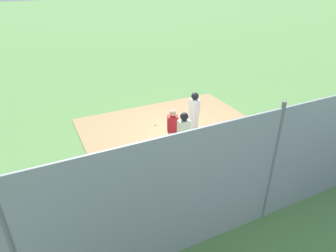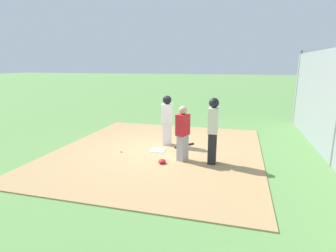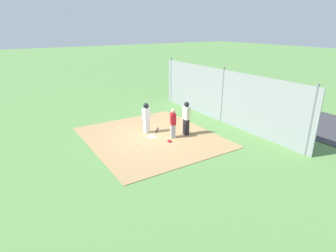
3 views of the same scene
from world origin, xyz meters
TOP-DOWN VIEW (x-y plane):
  - ground_plane at (0.00, 0.00)m, footprint 140.00×140.00m
  - dirt_infield at (0.00, 0.00)m, footprint 7.20×6.40m
  - home_plate at (0.00, 0.00)m, footprint 0.47×0.47m
  - catcher at (-0.67, -0.94)m, footprint 0.45×0.38m
  - umpire at (-0.69, -1.79)m, footprint 0.38×0.27m
  - runner at (0.71, -0.10)m, footprint 0.34×0.43m
  - baseball_bat at (0.65, -0.73)m, footprint 0.67×0.55m
  - catcher_mask at (-1.08, -0.45)m, footprint 0.24×0.20m
  - baseball at (-0.48, 1.08)m, footprint 0.07×0.07m
  - backstop_fence at (0.00, -4.98)m, footprint 12.00×0.10m

SIDE VIEW (x-z plane):
  - ground_plane at x=0.00m, z-range 0.00..0.00m
  - dirt_infield at x=0.00m, z-range 0.00..0.03m
  - home_plate at x=0.00m, z-range 0.03..0.05m
  - baseball_bat at x=0.65m, z-range 0.03..0.09m
  - baseball at x=-0.48m, z-range 0.03..0.10m
  - catcher_mask at x=-1.08m, z-range 0.03..0.15m
  - catcher at x=-0.67m, z-range 0.06..1.64m
  - runner at x=0.71m, z-range 0.16..1.85m
  - umpire at x=-0.69m, z-range 0.09..1.93m
  - backstop_fence at x=0.00m, z-range -0.07..3.28m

